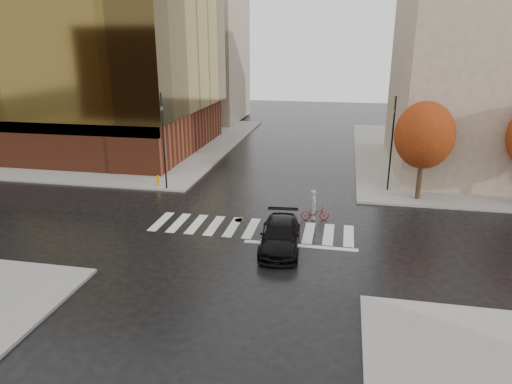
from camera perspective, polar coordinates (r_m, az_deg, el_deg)
ground at (r=25.83m, az=-0.81°, el=-4.99°), size 120.00×120.00×0.00m
sidewalk_nw at (r=52.25m, az=-18.99°, el=6.11°), size 30.00×30.00×0.15m
crosswalk at (r=26.28m, az=-0.59°, el=-4.56°), size 12.00×3.00×0.01m
office_glass at (r=49.27m, az=-22.80°, el=14.68°), size 27.00×19.00×16.00m
building_ne_tan at (r=41.99m, az=28.85°, el=14.68°), size 16.00×16.00×18.00m
building_nw_far at (r=63.75m, az=-8.45°, el=18.04°), size 14.00×12.00×20.00m
tree_ne_a at (r=31.55m, az=20.31°, el=6.65°), size 3.80×3.80×6.50m
sedan at (r=23.60m, az=3.05°, el=-5.45°), size 2.39×5.08×1.43m
cyclist at (r=27.47m, az=7.31°, el=-2.23°), size 1.76×0.89×1.91m
traffic_light_nw at (r=32.61m, az=-11.50°, el=6.87°), size 0.20×0.18×6.78m
traffic_light_ne at (r=32.99m, az=16.65°, el=6.37°), size 0.17×0.19×6.58m
fire_hydrant at (r=34.14m, az=-12.17°, el=1.47°), size 0.27×0.27×0.77m
manhole at (r=27.45m, az=-2.02°, el=-3.54°), size 0.84×0.84×0.01m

